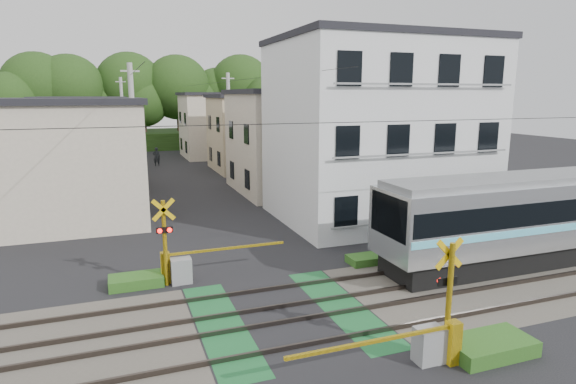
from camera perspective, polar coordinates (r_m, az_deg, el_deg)
name	(u,v)px	position (r m, az deg, el deg)	size (l,w,h in m)	color
ground	(284,316)	(14.78, -0.53, -14.45)	(120.00, 120.00, 0.00)	black
track_bed	(284,315)	(14.76, -0.53, -14.32)	(120.00, 120.00, 0.14)	#47423A
crossing_signal_near	(434,336)	(12.69, 16.92, -15.99)	(4.74, 0.65, 3.09)	#E9B80C
crossing_signal_far	(178,264)	(17.27, -12.89, -8.27)	(4.74, 0.65, 3.09)	#E9B80C
apartment_block	(376,130)	(25.61, 10.43, 7.24)	(10.20, 8.36, 9.30)	silver
houses_row	(176,137)	(38.87, -13.14, 6.42)	(22.07, 31.35, 6.80)	beige
tree_hill	(148,100)	(61.88, -16.27, 10.41)	(40.00, 12.52, 11.56)	#234015
catenary	(457,181)	(16.56, 19.37, 1.21)	(60.00, 5.04, 7.00)	#2D2D33
utility_poles	(162,129)	(35.78, -14.70, 7.28)	(7.90, 42.00, 8.00)	#A5A5A0
pedestrian	(157,157)	(45.91, -15.31, 4.06)	(0.63, 0.42, 1.74)	black
weed_patches	(338,303)	(15.25, 5.99, -12.90)	(10.25, 8.80, 0.40)	#2D5E1E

